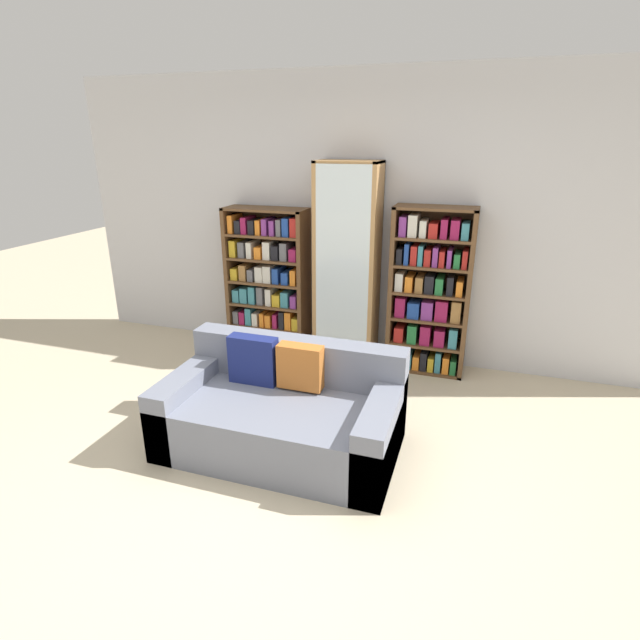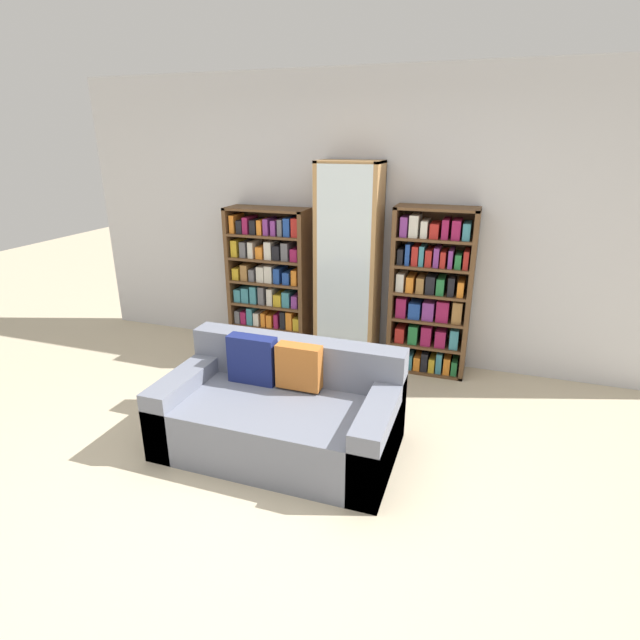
{
  "view_description": "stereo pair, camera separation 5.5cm",
  "coord_description": "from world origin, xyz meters",
  "px_view_note": "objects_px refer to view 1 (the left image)",
  "views": [
    {
      "loc": [
        1.07,
        -2.29,
        2.11
      ],
      "look_at": [
        -0.13,
        1.35,
        0.7
      ],
      "focal_mm": 28.0,
      "sensor_mm": 36.0,
      "label": 1
    },
    {
      "loc": [
        1.12,
        -2.27,
        2.11
      ],
      "look_at": [
        -0.13,
        1.35,
        0.7
      ],
      "focal_mm": 28.0,
      "sensor_mm": 36.0,
      "label": 2
    }
  ],
  "objects_px": {
    "bookshelf_left": "(268,283)",
    "wine_bottle": "(385,392)",
    "bookshelf_right": "(429,294)",
    "display_cabinet": "(347,266)",
    "couch": "(283,413)"
  },
  "relations": [
    {
      "from": "couch",
      "to": "bookshelf_left",
      "type": "height_order",
      "value": "bookshelf_left"
    },
    {
      "from": "bookshelf_right",
      "to": "wine_bottle",
      "type": "distance_m",
      "value": 1.08
    },
    {
      "from": "bookshelf_left",
      "to": "wine_bottle",
      "type": "distance_m",
      "value": 1.75
    },
    {
      "from": "couch",
      "to": "display_cabinet",
      "type": "height_order",
      "value": "display_cabinet"
    },
    {
      "from": "bookshelf_left",
      "to": "wine_bottle",
      "type": "height_order",
      "value": "bookshelf_left"
    },
    {
      "from": "bookshelf_left",
      "to": "bookshelf_right",
      "type": "xyz_separation_m",
      "value": [
        1.62,
        0.0,
        0.04
      ]
    },
    {
      "from": "bookshelf_left",
      "to": "bookshelf_right",
      "type": "height_order",
      "value": "bookshelf_right"
    },
    {
      "from": "couch",
      "to": "display_cabinet",
      "type": "xyz_separation_m",
      "value": [
        0.03,
        1.6,
        0.69
      ]
    },
    {
      "from": "bookshelf_right",
      "to": "wine_bottle",
      "type": "height_order",
      "value": "bookshelf_right"
    },
    {
      "from": "display_cabinet",
      "to": "wine_bottle",
      "type": "relative_size",
      "value": 5.21
    },
    {
      "from": "couch",
      "to": "bookshelf_right",
      "type": "relative_size",
      "value": 1.06
    },
    {
      "from": "bookshelf_right",
      "to": "wine_bottle",
      "type": "xyz_separation_m",
      "value": [
        -0.21,
        -0.87,
        -0.6
      ]
    },
    {
      "from": "display_cabinet",
      "to": "bookshelf_right",
      "type": "height_order",
      "value": "display_cabinet"
    },
    {
      "from": "couch",
      "to": "bookshelf_left",
      "type": "distance_m",
      "value": 1.87
    },
    {
      "from": "bookshelf_right",
      "to": "display_cabinet",
      "type": "bearing_deg",
      "value": -178.82
    }
  ]
}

